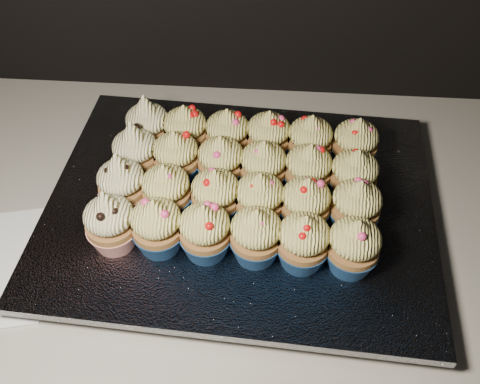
% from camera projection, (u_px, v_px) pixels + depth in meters
% --- Properties ---
extents(cabinet, '(2.40, 0.60, 0.86)m').
position_uv_depth(cabinet, '(303.00, 374.00, 1.07)').
color(cabinet, black).
rests_on(cabinet, ground).
extents(worktop, '(2.44, 0.64, 0.04)m').
position_uv_depth(worktop, '(332.00, 236.00, 0.74)').
color(worktop, beige).
rests_on(worktop, cabinet).
extents(baking_tray, '(0.49, 0.38, 0.02)m').
position_uv_depth(baking_tray, '(240.00, 211.00, 0.73)').
color(baking_tray, black).
rests_on(baking_tray, worktop).
extents(foil_lining, '(0.53, 0.42, 0.01)m').
position_uv_depth(foil_lining, '(240.00, 203.00, 0.72)').
color(foil_lining, silver).
rests_on(foil_lining, baking_tray).
extents(cupcake_0, '(0.06, 0.06, 0.10)m').
position_uv_depth(cupcake_0, '(111.00, 222.00, 0.64)').
color(cupcake_0, red).
rests_on(cupcake_0, foil_lining).
extents(cupcake_1, '(0.06, 0.06, 0.08)m').
position_uv_depth(cupcake_1, '(157.00, 226.00, 0.63)').
color(cupcake_1, navy).
rests_on(cupcake_1, foil_lining).
extents(cupcake_2, '(0.06, 0.06, 0.08)m').
position_uv_depth(cupcake_2, '(205.00, 231.00, 0.63)').
color(cupcake_2, navy).
rests_on(cupcake_2, foil_lining).
extents(cupcake_3, '(0.06, 0.06, 0.08)m').
position_uv_depth(cupcake_3, '(256.00, 236.00, 0.62)').
color(cupcake_3, navy).
rests_on(cupcake_3, foil_lining).
extents(cupcake_4, '(0.06, 0.06, 0.08)m').
position_uv_depth(cupcake_4, '(303.00, 242.00, 0.62)').
color(cupcake_4, navy).
rests_on(cupcake_4, foil_lining).
extents(cupcake_5, '(0.06, 0.06, 0.08)m').
position_uv_depth(cupcake_5, '(353.00, 246.00, 0.61)').
color(cupcake_5, navy).
rests_on(cupcake_5, foil_lining).
extents(cupcake_6, '(0.06, 0.06, 0.10)m').
position_uv_depth(cupcake_6, '(122.00, 184.00, 0.68)').
color(cupcake_6, red).
rests_on(cupcake_6, foil_lining).
extents(cupcake_7, '(0.06, 0.06, 0.08)m').
position_uv_depth(cupcake_7, '(167.00, 191.00, 0.67)').
color(cupcake_7, navy).
rests_on(cupcake_7, foil_lining).
extents(cupcake_8, '(0.06, 0.06, 0.08)m').
position_uv_depth(cupcake_8, '(216.00, 196.00, 0.67)').
color(cupcake_8, navy).
rests_on(cupcake_8, foil_lining).
extents(cupcake_9, '(0.06, 0.06, 0.08)m').
position_uv_depth(cupcake_9, '(259.00, 200.00, 0.66)').
color(cupcake_9, navy).
rests_on(cupcake_9, foil_lining).
extents(cupcake_10, '(0.06, 0.06, 0.08)m').
position_uv_depth(cupcake_10, '(305.00, 204.00, 0.66)').
color(cupcake_10, navy).
rests_on(cupcake_10, foil_lining).
extents(cupcake_11, '(0.06, 0.06, 0.08)m').
position_uv_depth(cupcake_11, '(356.00, 207.00, 0.65)').
color(cupcake_11, navy).
rests_on(cupcake_11, foil_lining).
extents(cupcake_12, '(0.06, 0.06, 0.10)m').
position_uv_depth(cupcake_12, '(136.00, 153.00, 0.72)').
color(cupcake_12, red).
rests_on(cupcake_12, foil_lining).
extents(cupcake_13, '(0.06, 0.06, 0.08)m').
position_uv_depth(cupcake_13, '(176.00, 157.00, 0.71)').
color(cupcake_13, navy).
rests_on(cupcake_13, foil_lining).
extents(cupcake_14, '(0.06, 0.06, 0.08)m').
position_uv_depth(cupcake_14, '(221.00, 162.00, 0.71)').
color(cupcake_14, navy).
rests_on(cupcake_14, foil_lining).
extents(cupcake_15, '(0.06, 0.06, 0.08)m').
position_uv_depth(cupcake_15, '(263.00, 167.00, 0.70)').
color(cupcake_15, navy).
rests_on(cupcake_15, foil_lining).
extents(cupcake_16, '(0.06, 0.06, 0.08)m').
position_uv_depth(cupcake_16, '(308.00, 170.00, 0.70)').
color(cupcake_16, navy).
rests_on(cupcake_16, foil_lining).
extents(cupcake_17, '(0.06, 0.06, 0.08)m').
position_uv_depth(cupcake_17, '(354.00, 176.00, 0.69)').
color(cupcake_17, navy).
rests_on(cupcake_17, foil_lining).
extents(cupcake_18, '(0.06, 0.06, 0.10)m').
position_uv_depth(cupcake_18, '(148.00, 126.00, 0.75)').
color(cupcake_18, red).
rests_on(cupcake_18, foil_lining).
extents(cupcake_19, '(0.06, 0.06, 0.08)m').
position_uv_depth(cupcake_19, '(186.00, 131.00, 0.75)').
color(cupcake_19, navy).
rests_on(cupcake_19, foil_lining).
extents(cupcake_20, '(0.06, 0.06, 0.08)m').
position_uv_depth(cupcake_20, '(228.00, 135.00, 0.74)').
color(cupcake_20, navy).
rests_on(cupcake_20, foil_lining).
extents(cupcake_21, '(0.06, 0.06, 0.08)m').
position_uv_depth(cupcake_21, '(268.00, 137.00, 0.74)').
color(cupcake_21, navy).
rests_on(cupcake_21, foil_lining).
extents(cupcake_22, '(0.06, 0.06, 0.08)m').
position_uv_depth(cupcake_22, '(310.00, 141.00, 0.74)').
color(cupcake_22, navy).
rests_on(cupcake_22, foil_lining).
extents(cupcake_23, '(0.06, 0.06, 0.08)m').
position_uv_depth(cupcake_23, '(355.00, 144.00, 0.73)').
color(cupcake_23, navy).
rests_on(cupcake_23, foil_lining).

